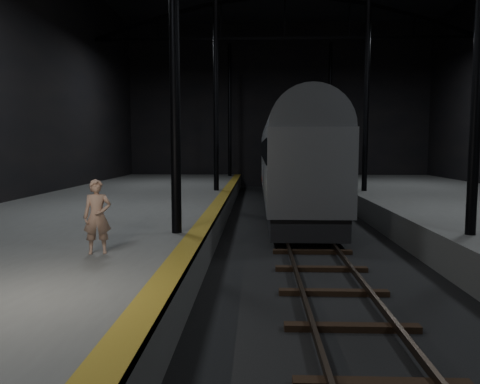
{
  "coord_description": "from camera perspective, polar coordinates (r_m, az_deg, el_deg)",
  "views": [
    {
      "loc": [
        -1.69,
        -16.07,
        3.25
      ],
      "look_at": [
        -2.16,
        -3.18,
        2.0
      ],
      "focal_mm": 35.0,
      "sensor_mm": 36.0,
      "label": 1
    }
  ],
  "objects": [
    {
      "name": "ground",
      "position": [
        16.48,
        7.99,
        -5.89
      ],
      "size": [
        44.0,
        44.0,
        0.0
      ],
      "primitive_type": "plane",
      "color": "black",
      "rests_on": "ground"
    },
    {
      "name": "platform_left",
      "position": [
        17.31,
        -17.58,
        -3.87
      ],
      "size": [
        9.0,
        43.8,
        1.0
      ],
      "primitive_type": "cube",
      "color": "#51514E",
      "rests_on": "ground"
    },
    {
      "name": "tactile_strip",
      "position": [
        16.3,
        -3.41,
        -2.39
      ],
      "size": [
        0.5,
        43.8,
        0.01
      ],
      "primitive_type": "cube",
      "color": "olive",
      "rests_on": "platform_left"
    },
    {
      "name": "track",
      "position": [
        16.47,
        7.99,
        -5.66
      ],
      "size": [
        2.4,
        43.0,
        0.24
      ],
      "color": "#3F3328",
      "rests_on": "ground"
    },
    {
      "name": "train",
      "position": [
        23.9,
        6.17,
        4.53
      ],
      "size": [
        2.86,
        19.07,
        5.1
      ],
      "color": "#ADB0B5",
      "rests_on": "ground"
    },
    {
      "name": "woman",
      "position": [
        10.3,
        -17.0,
        -2.89
      ],
      "size": [
        0.66,
        0.52,
        1.57
      ],
      "primitive_type": "imported",
      "rotation": [
        0.0,
        0.0,
        0.29
      ],
      "color": "tan",
      "rests_on": "platform_left"
    }
  ]
}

